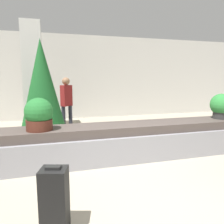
% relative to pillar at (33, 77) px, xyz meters
% --- Properties ---
extents(ground_plane, '(18.00, 18.00, 0.00)m').
position_rel_pillar_xyz_m(ground_plane, '(1.59, -4.85, -1.60)').
color(ground_plane, '#9E937F').
extents(back_wall, '(18.00, 0.06, 3.20)m').
position_rel_pillar_xyz_m(back_wall, '(1.59, 1.61, 0.00)').
color(back_wall, beige).
rests_on(back_wall, ground_plane).
extents(carousel, '(8.27, 0.83, 0.67)m').
position_rel_pillar_xyz_m(carousel, '(1.59, -3.07, -1.28)').
color(carousel, gray).
rests_on(carousel, ground_plane).
extents(pillar, '(0.56, 0.56, 3.20)m').
position_rel_pillar_xyz_m(pillar, '(0.00, 0.00, 0.00)').
color(pillar, silver).
rests_on(pillar, ground_plane).
extents(suitcase_0, '(0.31, 0.29, 0.71)m').
position_rel_pillar_xyz_m(suitcase_0, '(0.47, -4.91, -1.26)').
color(suitcase_0, black).
rests_on(suitcase_0, ground_plane).
extents(potted_plant_0, '(0.47, 0.47, 0.55)m').
position_rel_pillar_xyz_m(potted_plant_0, '(4.08, -3.09, -0.64)').
color(potted_plant_0, '#2D2D2D').
rests_on(potted_plant_0, carousel).
extents(potted_plant_1, '(0.48, 0.48, 0.56)m').
position_rel_pillar_xyz_m(potted_plant_1, '(0.27, -3.14, -0.66)').
color(potted_plant_1, '#4C2319').
rests_on(potted_plant_1, carousel).
extents(traveler_0, '(0.36, 0.35, 1.59)m').
position_rel_pillar_xyz_m(traveler_0, '(0.92, -0.56, -0.66)').
color(traveler_0, '#282833').
rests_on(traveler_0, ground_plane).
extents(decorated_tree, '(1.14, 1.14, 2.50)m').
position_rel_pillar_xyz_m(decorated_tree, '(0.29, -1.45, -0.26)').
color(decorated_tree, '#4C331E').
rests_on(decorated_tree, ground_plane).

